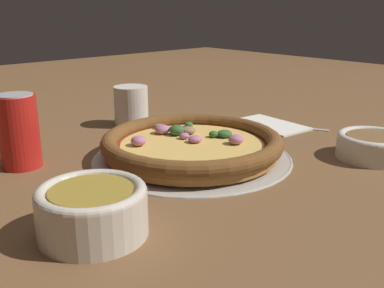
{
  "coord_description": "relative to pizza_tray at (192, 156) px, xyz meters",
  "views": [
    {
      "loc": [
        0.56,
        -0.51,
        0.26
      ],
      "look_at": [
        0.0,
        0.0,
        0.03
      ],
      "focal_mm": 42.0,
      "sensor_mm": 36.0,
      "label": 1
    }
  ],
  "objects": [
    {
      "name": "ground_plane",
      "position": [
        0.0,
        0.0,
        -0.0
      ],
      "size": [
        3.0,
        3.0,
        0.0
      ],
      "primitive_type": "plane",
      "color": "brown"
    },
    {
      "name": "pizza_tray",
      "position": [
        0.0,
        0.0,
        0.0
      ],
      "size": [
        0.35,
        0.35,
        0.01
      ],
      "color": "#B7B2A8",
      "rests_on": "ground_plane"
    },
    {
      "name": "pizza",
      "position": [
        -0.0,
        0.0,
        0.02
      ],
      "size": [
        0.32,
        0.32,
        0.04
      ],
      "color": "#A86B33",
      "rests_on": "pizza_tray"
    },
    {
      "name": "bowl_near",
      "position": [
        0.12,
        -0.27,
        0.03
      ],
      "size": [
        0.13,
        0.13,
        0.06
      ],
      "color": "beige",
      "rests_on": "ground_plane"
    },
    {
      "name": "bowl_far",
      "position": [
        0.22,
        0.24,
        0.02
      ],
      "size": [
        0.13,
        0.13,
        0.04
      ],
      "color": "silver",
      "rests_on": "ground_plane"
    },
    {
      "name": "drinking_cup",
      "position": [
        -0.26,
        0.05,
        0.04
      ],
      "size": [
        0.08,
        0.08,
        0.09
      ],
      "color": "silver",
      "rests_on": "ground_plane"
    },
    {
      "name": "napkin",
      "position": [
        -0.04,
        0.28,
        0.0
      ],
      "size": [
        0.17,
        0.11,
        0.01
      ],
      "rotation": [
        0.0,
        0.0,
        -0.09
      ],
      "color": "white",
      "rests_on": "ground_plane"
    },
    {
      "name": "fork",
      "position": [
        -0.02,
        0.3,
        -0.0
      ],
      "size": [
        0.17,
        0.09,
        0.0
      ],
      "rotation": [
        0.0,
        0.0,
        9.86
      ],
      "color": "#B7B7BC",
      "rests_on": "ground_plane"
    },
    {
      "name": "beverage_can",
      "position": [
        -0.16,
        -0.24,
        0.06
      ],
      "size": [
        0.07,
        0.07,
        0.12
      ],
      "color": "red",
      "rests_on": "ground_plane"
    }
  ]
}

